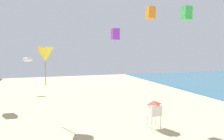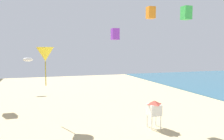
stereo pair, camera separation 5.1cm
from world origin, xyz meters
name	(u,v)px [view 1 (the left image)]	position (x,y,z in m)	size (l,w,h in m)	color
lifeguard_stand	(154,108)	(6.82, 15.81, 1.84)	(1.10, 1.10, 2.55)	white
kite_purple_box	(115,34)	(2.07, 12.96, 8.26)	(0.50, 0.50, 0.79)	purple
kite_orange_box	(151,13)	(8.57, 20.06, 11.20)	(0.80, 0.80, 1.26)	orange
kite_green_box	(186,13)	(6.04, 10.40, 9.52)	(0.54, 0.54, 0.85)	green
kite_yellow_delta	(45,54)	(-2.48, 21.65, 6.72)	(1.74, 1.74, 3.96)	yellow
kite_white_parafoil	(28,60)	(-4.87, 38.41, 5.56)	(1.64, 0.46, 0.64)	white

